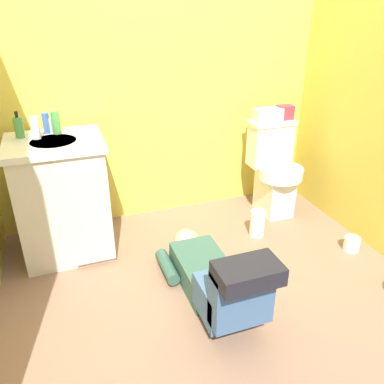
{
  "coord_description": "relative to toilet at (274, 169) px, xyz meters",
  "views": [
    {
      "loc": [
        -0.77,
        -1.83,
        1.6
      ],
      "look_at": [
        0.02,
        0.37,
        0.45
      ],
      "focal_mm": 36.54,
      "sensor_mm": 36.0,
      "label": 1
    }
  ],
  "objects": [
    {
      "name": "paper_towel_roll",
      "position": [
        -0.3,
        -0.32,
        -0.27
      ],
      "size": [
        0.11,
        0.11,
        0.2
      ],
      "primitive_type": "cylinder",
      "color": "white",
      "rests_on": "ground_plane"
    },
    {
      "name": "ground_plane",
      "position": [
        -0.84,
        -0.69,
        -0.39
      ],
      "size": [
        2.99,
        2.99,
        0.04
      ],
      "primitive_type": "cube",
      "color": "#876550"
    },
    {
      "name": "tissue_box",
      "position": [
        -0.04,
        0.09,
        0.43
      ],
      "size": [
        0.22,
        0.11,
        0.1
      ],
      "primitive_type": "cube",
      "color": "silver",
      "rests_on": "toilet"
    },
    {
      "name": "bottle_green",
      "position": [
        -1.61,
        0.08,
        0.53
      ],
      "size": [
        0.05,
        0.05,
        0.15
      ],
      "primitive_type": "cylinder",
      "color": "#4A9F47",
      "rests_on": "vanity_cabinet"
    },
    {
      "name": "faucet",
      "position": [
        -1.64,
        0.1,
        0.5
      ],
      "size": [
        0.02,
        0.02,
        0.1
      ],
      "primitive_type": "cylinder",
      "color": "silver",
      "rests_on": "vanity_cabinet"
    },
    {
      "name": "wall_back",
      "position": [
        -0.84,
        0.35,
        0.83
      ],
      "size": [
        2.65,
        0.08,
        2.4
      ],
      "primitive_type": "cube",
      "color": "gold",
      "rests_on": "ground_plane"
    },
    {
      "name": "toilet_paper_roll",
      "position": [
        0.24,
        -0.72,
        -0.32
      ],
      "size": [
        0.11,
        0.11,
        0.1
      ],
      "primitive_type": "cylinder",
      "color": "white",
      "rests_on": "ground_plane"
    },
    {
      "name": "toilet",
      "position": [
        0.0,
        0.0,
        0.0
      ],
      "size": [
        0.36,
        0.46,
        0.75
      ],
      "color": "silver",
      "rests_on": "ground_plane"
    },
    {
      "name": "soap_dispenser",
      "position": [
        -1.83,
        0.08,
        0.52
      ],
      "size": [
        0.06,
        0.06,
        0.17
      ],
      "color": "#4B974D",
      "rests_on": "vanity_cabinet"
    },
    {
      "name": "person_plumber",
      "position": [
        -0.89,
        -0.89,
        -0.19
      ],
      "size": [
        0.39,
        1.06,
        0.52
      ],
      "color": "#33594C",
      "rests_on": "ground_plane"
    },
    {
      "name": "vanity_cabinet",
      "position": [
        -1.64,
        -0.05,
        0.05
      ],
      "size": [
        0.6,
        0.53,
        0.82
      ],
      "color": "beige",
      "rests_on": "ground_plane"
    },
    {
      "name": "bottle_clear",
      "position": [
        -1.73,
        0.02,
        0.52
      ],
      "size": [
        0.05,
        0.05,
        0.14
      ],
      "primitive_type": "cylinder",
      "color": "silver",
      "rests_on": "vanity_cabinet"
    },
    {
      "name": "toiletry_bag",
      "position": [
        0.11,
        0.09,
        0.44
      ],
      "size": [
        0.12,
        0.09,
        0.11
      ],
      "primitive_type": "cube",
      "color": "#B22D3F",
      "rests_on": "toilet"
    },
    {
      "name": "bottle_blue",
      "position": [
        -1.67,
        0.11,
        0.52
      ],
      "size": [
        0.04,
        0.04,
        0.14
      ],
      "primitive_type": "cylinder",
      "color": "#3D65B9",
      "rests_on": "vanity_cabinet"
    }
  ]
}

